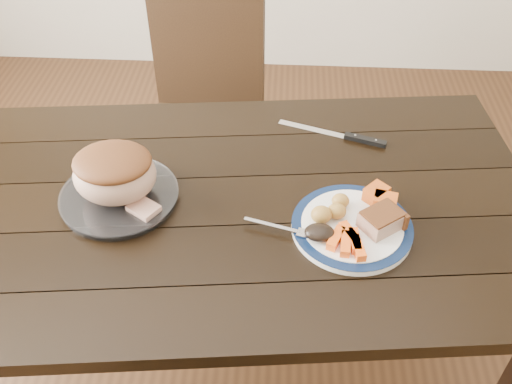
# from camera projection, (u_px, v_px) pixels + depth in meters

# --- Properties ---
(ground) EXTENTS (4.00, 4.00, 0.00)m
(ground) POSITION_uv_depth(u_px,v_px,m) (233.00, 360.00, 1.95)
(ground) COLOR #472B16
(ground) RESTS_ON ground
(dining_table) EXTENTS (1.69, 1.07, 0.75)m
(dining_table) POSITION_uv_depth(u_px,v_px,m) (226.00, 226.00, 1.51)
(dining_table) COLOR black
(dining_table) RESTS_ON ground
(chair_far) EXTENTS (0.46, 0.47, 0.93)m
(chair_far) POSITION_uv_depth(u_px,v_px,m) (204.00, 109.00, 2.15)
(chair_far) COLOR black
(chair_far) RESTS_ON ground
(dinner_plate) EXTENTS (0.29, 0.29, 0.02)m
(dinner_plate) POSITION_uv_depth(u_px,v_px,m) (352.00, 227.00, 1.36)
(dinner_plate) COLOR white
(dinner_plate) RESTS_ON dining_table
(plate_rim) EXTENTS (0.29, 0.29, 0.02)m
(plate_rim) POSITION_uv_depth(u_px,v_px,m) (352.00, 225.00, 1.36)
(plate_rim) COLOR #0B1A39
(plate_rim) RESTS_ON dinner_plate
(serving_platter) EXTENTS (0.29, 0.29, 0.02)m
(serving_platter) POSITION_uv_depth(u_px,v_px,m) (120.00, 197.00, 1.44)
(serving_platter) COLOR white
(serving_platter) RESTS_ON dining_table
(pork_slice) EXTENTS (0.11, 0.11, 0.04)m
(pork_slice) POSITION_uv_depth(u_px,v_px,m) (381.00, 221.00, 1.33)
(pork_slice) COLOR tan
(pork_slice) RESTS_ON dinner_plate
(roasted_potatoes) EXTENTS (0.09, 0.10, 0.04)m
(roasted_potatoes) POSITION_uv_depth(u_px,v_px,m) (331.00, 210.00, 1.36)
(roasted_potatoes) COLOR gold
(roasted_potatoes) RESTS_ON dinner_plate
(carrot_batons) EXTENTS (0.09, 0.11, 0.02)m
(carrot_batons) POSITION_uv_depth(u_px,v_px,m) (349.00, 241.00, 1.30)
(carrot_batons) COLOR #FC5C15
(carrot_batons) RESTS_ON dinner_plate
(pumpkin_wedges) EXTENTS (0.09, 0.09, 0.04)m
(pumpkin_wedges) POSITION_uv_depth(u_px,v_px,m) (380.00, 198.00, 1.39)
(pumpkin_wedges) COLOR orange
(pumpkin_wedges) RESTS_ON dinner_plate
(dark_mushroom) EXTENTS (0.07, 0.05, 0.03)m
(dark_mushroom) POSITION_uv_depth(u_px,v_px,m) (319.00, 232.00, 1.31)
(dark_mushroom) COLOR black
(dark_mushroom) RESTS_ON dinner_plate
(fork) EXTENTS (0.18, 0.07, 0.00)m
(fork) POSITION_uv_depth(u_px,v_px,m) (285.00, 229.00, 1.34)
(fork) COLOR silver
(fork) RESTS_ON dinner_plate
(roast_joint) EXTENTS (0.20, 0.18, 0.13)m
(roast_joint) POSITION_uv_depth(u_px,v_px,m) (115.00, 175.00, 1.39)
(roast_joint) COLOR tan
(roast_joint) RESTS_ON serving_platter
(cut_slice) EXTENTS (0.09, 0.08, 0.02)m
(cut_slice) POSITION_uv_depth(u_px,v_px,m) (144.00, 209.00, 1.39)
(cut_slice) COLOR tan
(cut_slice) RESTS_ON serving_platter
(carving_knife) EXTENTS (0.31, 0.12, 0.01)m
(carving_knife) POSITION_uv_depth(u_px,v_px,m) (352.00, 137.00, 1.63)
(carving_knife) COLOR silver
(carving_knife) RESTS_ON dining_table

